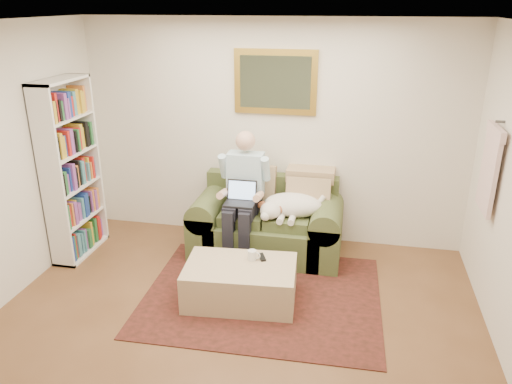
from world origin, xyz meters
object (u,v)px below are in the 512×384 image
(seated_man, at_px, (242,198))
(sleeping_dog, at_px, (293,205))
(ottoman, at_px, (240,283))
(coffee_mug, at_px, (252,255))
(sofa, at_px, (267,228))
(bookshelf, at_px, (71,170))
(laptop, at_px, (241,197))

(seated_man, xyz_separation_m, sleeping_dog, (0.56, 0.07, -0.06))
(ottoman, height_order, coffee_mug, coffee_mug)
(coffee_mug, bearing_deg, sleeping_dog, 71.47)
(seated_man, bearing_deg, coffee_mug, -70.16)
(sofa, bearing_deg, coffee_mug, -88.57)
(bookshelf, bearing_deg, sleeping_dog, 8.20)
(seated_man, bearing_deg, ottoman, -78.13)
(sleeping_dog, distance_m, ottoman, 1.14)
(laptop, bearing_deg, sleeping_dog, 13.64)
(sleeping_dog, distance_m, bookshelf, 2.49)
(sleeping_dog, distance_m, coffee_mug, 0.91)
(seated_man, distance_m, laptop, 0.07)
(sleeping_dog, xyz_separation_m, bookshelf, (-2.44, -0.35, 0.35))
(laptop, height_order, sleeping_dog, laptop)
(laptop, height_order, ottoman, laptop)
(sofa, relative_size, sleeping_dog, 2.43)
(ottoman, bearing_deg, laptop, 102.77)
(sofa, relative_size, ottoman, 1.60)
(seated_man, xyz_separation_m, bookshelf, (-1.88, -0.28, 0.29))
(seated_man, bearing_deg, sleeping_dog, 7.13)
(laptop, bearing_deg, seated_man, 90.00)
(sofa, distance_m, sleeping_dog, 0.48)
(laptop, xyz_separation_m, coffee_mug, (0.28, -0.70, -0.31))
(laptop, bearing_deg, coffee_mug, -68.47)
(ottoman, distance_m, bookshelf, 2.31)
(ottoman, distance_m, coffee_mug, 0.29)
(coffee_mug, bearing_deg, seated_man, 109.84)
(coffee_mug, bearing_deg, sofa, 91.43)
(seated_man, xyz_separation_m, coffee_mug, (0.28, -0.77, -0.28))
(sofa, distance_m, ottoman, 1.07)
(sleeping_dog, relative_size, bookshelf, 0.35)
(sofa, distance_m, bookshelf, 2.29)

